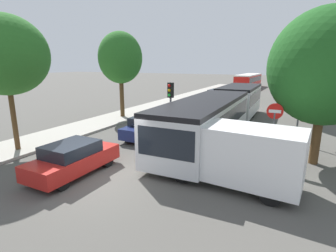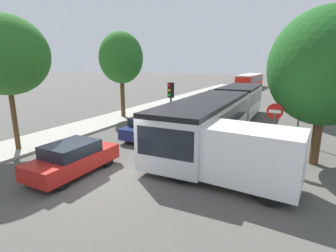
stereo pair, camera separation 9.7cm
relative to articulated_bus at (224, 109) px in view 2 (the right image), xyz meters
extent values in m
plane|color=#4F4C47|center=(-2.00, -9.77, -1.53)|extent=(200.00, 200.00, 0.00)
cube|color=#9E998E|center=(-9.08, 11.78, -1.46)|extent=(3.20, 53.11, 0.14)
cube|color=silver|center=(0.03, -3.85, -0.16)|extent=(2.76, 9.98, 2.15)
cube|color=black|center=(0.03, -3.85, 0.22)|extent=(2.78, 9.59, 0.94)
cube|color=black|center=(0.03, -3.85, 1.01)|extent=(2.76, 9.98, 0.21)
cube|color=silver|center=(-0.05, 5.58, -0.16)|extent=(2.73, 6.84, 2.15)
cube|color=black|center=(-0.05, 5.58, 0.22)|extent=(2.75, 6.57, 0.94)
cube|color=black|center=(-0.05, 5.58, 1.01)|extent=(2.73, 6.84, 0.21)
cylinder|color=black|center=(-0.01, 1.65, -0.16)|extent=(1.99, 1.07, 1.98)
cube|color=black|center=(0.08, -8.79, 0.09)|extent=(2.35, 0.13, 1.15)
cylinder|color=black|center=(1.19, -7.03, -1.00)|extent=(0.32, 1.05, 1.05)
cylinder|color=black|center=(-1.06, -7.05, -1.00)|extent=(0.32, 1.05, 1.05)
cylinder|color=black|center=(1.13, -0.66, -1.00)|extent=(0.32, 1.05, 1.05)
cylinder|color=black|center=(-1.12, -0.68, -1.00)|extent=(0.32, 1.05, 1.05)
cylinder|color=black|center=(1.07, 5.59, -1.00)|extent=(0.32, 1.05, 1.05)
cylinder|color=black|center=(-1.17, 5.57, -1.00)|extent=(0.32, 1.05, 1.05)
cube|color=red|center=(-3.86, 33.33, -0.23)|extent=(3.04, 11.81, 2.04)
cube|color=black|center=(-3.86, 33.33, 0.14)|extent=(3.03, 11.22, 0.86)
cube|color=silver|center=(-3.86, 33.33, 0.89)|extent=(3.04, 11.81, 0.20)
cylinder|color=black|center=(-4.81, 37.24, -1.02)|extent=(0.34, 1.03, 1.02)
cylinder|color=black|center=(-2.63, 37.16, -1.02)|extent=(0.34, 1.03, 1.02)
cylinder|color=black|center=(-5.09, 29.86, -1.02)|extent=(0.34, 1.03, 1.02)
cylinder|color=black|center=(-2.91, 29.78, -1.02)|extent=(0.34, 1.03, 1.02)
cube|color=#B21E19|center=(-3.73, -9.70, -0.97)|extent=(1.74, 3.97, 0.64)
cube|color=black|center=(-3.73, -9.79, -0.40)|extent=(1.57, 2.09, 0.49)
cylinder|color=black|center=(-4.40, -8.42, -1.23)|extent=(0.22, 0.60, 0.60)
cylinder|color=black|center=(-3.00, -8.45, -1.23)|extent=(0.22, 0.60, 0.60)
cylinder|color=black|center=(-4.45, -10.94, -1.23)|extent=(0.22, 0.60, 0.60)
cylinder|color=black|center=(-3.05, -10.97, -1.23)|extent=(0.22, 0.60, 0.60)
cube|color=navy|center=(-3.71, -3.58, -0.96)|extent=(1.75, 4.00, 0.64)
cube|color=black|center=(-3.71, -3.68, -0.40)|extent=(1.58, 2.11, 0.49)
cylinder|color=black|center=(-4.39, -2.30, -1.23)|extent=(0.22, 0.61, 0.60)
cylinder|color=black|center=(-2.98, -2.33, -1.23)|extent=(0.22, 0.61, 0.60)
cylinder|color=black|center=(-4.44, -4.84, -1.23)|extent=(0.22, 0.61, 0.60)
cylinder|color=black|center=(-3.03, -4.86, -1.23)|extent=(0.22, 0.61, 0.60)
cube|color=#236638|center=(-3.75, 1.43, -0.92)|extent=(1.90, 4.32, 0.69)
cube|color=black|center=(-3.75, 1.33, -0.30)|extent=(1.71, 2.28, 0.53)
cylinder|color=black|center=(-4.49, 2.81, -1.20)|extent=(0.24, 0.66, 0.65)
cylinder|color=black|center=(-2.96, 2.79, -1.20)|extent=(0.24, 0.66, 0.65)
cylinder|color=black|center=(-4.54, 0.07, -1.20)|extent=(0.24, 0.66, 0.65)
cylinder|color=black|center=(-3.01, 0.04, -1.20)|extent=(0.24, 0.66, 0.65)
cube|color=#284799|center=(-3.83, 6.83, -0.93)|extent=(1.86, 4.24, 0.68)
cube|color=black|center=(-3.84, 6.73, -0.33)|extent=(1.68, 2.23, 0.52)
cylinder|color=black|center=(-4.56, 8.19, -1.21)|extent=(0.23, 0.65, 0.64)
cylinder|color=black|center=(-3.06, 8.16, -1.21)|extent=(0.23, 0.65, 0.64)
cylinder|color=black|center=(-4.61, 5.50, -1.21)|extent=(0.23, 0.65, 0.64)
cylinder|color=black|center=(-3.11, 5.47, -1.21)|extent=(0.23, 0.65, 0.64)
cube|color=#B7BABF|center=(-3.98, 12.91, -0.90)|extent=(1.95, 4.45, 0.71)
cube|color=black|center=(-3.98, 12.80, -0.27)|extent=(1.76, 2.34, 0.55)
cylinder|color=black|center=(-4.74, 14.33, -1.19)|extent=(0.24, 0.68, 0.67)
cylinder|color=black|center=(-3.17, 14.30, -1.19)|extent=(0.24, 0.68, 0.67)
cylinder|color=black|center=(-4.79, 11.51, -1.19)|extent=(0.24, 0.68, 0.67)
cylinder|color=black|center=(-3.22, 11.48, -1.19)|extent=(0.24, 0.68, 0.67)
cube|color=white|center=(-3.98, 18.70, -0.93)|extent=(1.86, 4.24, 0.68)
cube|color=black|center=(-3.98, 18.60, -0.32)|extent=(1.68, 2.24, 0.52)
cylinder|color=black|center=(-4.70, 20.06, -1.21)|extent=(0.23, 0.65, 0.64)
cylinder|color=black|center=(-3.20, 20.03, -1.21)|extent=(0.23, 0.65, 0.64)
cylinder|color=black|center=(-4.75, 17.36, -1.21)|extent=(0.23, 0.65, 0.64)
cylinder|color=black|center=(-3.25, 17.33, -1.21)|extent=(0.23, 0.65, 0.64)
cube|color=white|center=(2.75, -7.80, -0.22)|extent=(4.27, 2.37, 2.00)
cube|color=white|center=(0.26, -7.57, -0.69)|extent=(1.07, 1.97, 1.00)
cylinder|color=black|center=(0.58, -8.44, -1.17)|extent=(0.74, 0.30, 0.72)
cylinder|color=black|center=(0.74, -6.77, -1.17)|extent=(0.74, 0.30, 0.72)
cylinder|color=black|center=(3.87, -8.74, -1.17)|extent=(0.74, 0.30, 0.72)
cylinder|color=black|center=(4.02, -7.07, -1.17)|extent=(0.74, 0.30, 0.72)
cylinder|color=#56595E|center=(-2.48, -2.99, 0.17)|extent=(0.12, 0.12, 3.40)
cube|color=black|center=(-2.48, -2.99, 1.42)|extent=(0.35, 0.29, 0.90)
sphere|color=red|center=(-2.51, -3.14, 1.70)|extent=(0.18, 0.18, 0.18)
sphere|color=#EAAD14|center=(-2.51, -3.14, 1.42)|extent=(0.18, 0.18, 0.18)
sphere|color=green|center=(-2.51, -3.14, 1.14)|extent=(0.18, 0.18, 0.18)
cylinder|color=#56595E|center=(3.52, -4.93, -0.33)|extent=(0.08, 0.08, 2.40)
cylinder|color=red|center=(3.52, -4.93, 0.94)|extent=(0.70, 0.03, 0.70)
cube|color=white|center=(3.52, -4.95, 0.94)|extent=(0.50, 0.04, 0.14)
cylinder|color=#56595E|center=(4.52, -0.77, 0.27)|extent=(0.10, 0.10, 3.60)
cube|color=#197A38|center=(4.52, -0.77, 1.77)|extent=(0.27, 1.39, 0.28)
cube|color=#197A38|center=(4.52, -0.77, 1.43)|extent=(0.27, 1.39, 0.28)
cylinder|color=#51381E|center=(-8.53, -8.88, 0.20)|extent=(0.25, 0.25, 3.45)
ellipsoid|color=#286623|center=(-8.53, -8.88, 3.38)|extent=(4.09, 4.09, 3.87)
cylinder|color=#51381E|center=(-8.76, 0.73, 0.17)|extent=(0.35, 0.35, 3.40)
ellipsoid|color=#286623|center=(-8.76, 0.73, 3.42)|extent=(3.54, 3.54, 4.11)
cylinder|color=#51381E|center=(5.30, -3.94, -0.29)|extent=(0.39, 0.39, 2.48)
ellipsoid|color=#1E561E|center=(5.30, -3.94, 2.83)|extent=(4.77, 4.77, 5.00)
ellipsoid|color=#1E561E|center=(5.02, -3.71, 2.08)|extent=(2.86, 2.86, 2.75)
cylinder|color=#51381E|center=(4.97, 5.87, -0.01)|extent=(0.29, 0.29, 3.05)
ellipsoid|color=#3D7F38|center=(4.97, 5.87, 3.48)|extent=(4.32, 4.32, 5.24)
ellipsoid|color=#3D7F38|center=(5.01, 6.14, 2.70)|extent=(2.59, 2.59, 2.88)
cylinder|color=#51381E|center=(4.66, 18.60, -0.08)|extent=(0.26, 0.26, 2.90)
ellipsoid|color=#3D7F38|center=(4.66, 18.60, 3.09)|extent=(4.83, 4.83, 4.58)
ellipsoid|color=#33752D|center=(5.17, 18.68, 2.41)|extent=(2.90, 2.90, 2.52)
camera|label=1|loc=(4.27, -17.15, 3.00)|focal=28.00mm
camera|label=2|loc=(4.35, -17.11, 3.00)|focal=28.00mm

